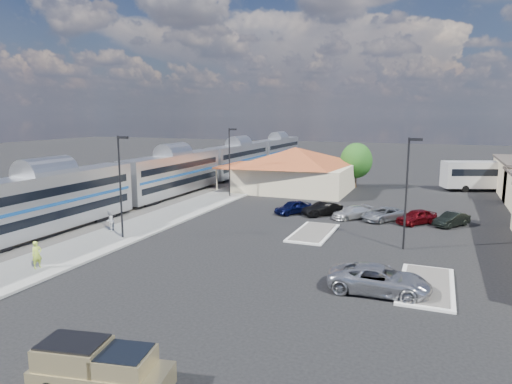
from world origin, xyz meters
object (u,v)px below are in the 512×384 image
at_px(pickup_truck, 102,369).
at_px(coach_bus, 490,174).
at_px(suv, 379,280).
at_px(station_depot, 295,169).

distance_m(pickup_truck, coach_bus, 61.59).
bearing_deg(coach_bus, pickup_truck, 141.02).
height_order(suv, coach_bus, coach_bus).
height_order(station_depot, coach_bus, station_depot).
bearing_deg(pickup_truck, suv, -42.63).
bearing_deg(coach_bus, station_depot, 90.40).
height_order(pickup_truck, coach_bus, coach_bus).
distance_m(pickup_truck, suv, 16.82).
bearing_deg(station_depot, pickup_truck, -81.80).
bearing_deg(pickup_truck, coach_bus, -28.39).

